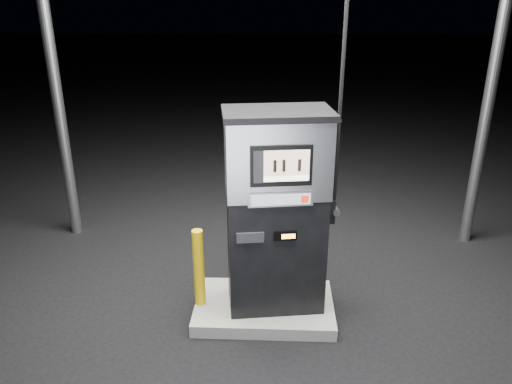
{
  "coord_description": "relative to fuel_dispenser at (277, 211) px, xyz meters",
  "views": [
    {
      "loc": [
        0.12,
        -4.9,
        3.52
      ],
      "look_at": [
        -0.1,
        0.0,
        1.53
      ],
      "focal_mm": 35.0,
      "sensor_mm": 36.0,
      "label": 1
    }
  ],
  "objects": [
    {
      "name": "pump_island",
      "position": [
        -0.13,
        -0.02,
        -1.24
      ],
      "size": [
        1.6,
        1.0,
        0.15
      ],
      "primitive_type": "cube",
      "color": "slate",
      "rests_on": "ground"
    },
    {
      "name": "fuel_dispenser",
      "position": [
        0.0,
        0.0,
        0.0
      ],
      "size": [
        1.29,
        0.82,
        4.7
      ],
      "rotation": [
        0.0,
        0.0,
        0.14
      ],
      "color": "black",
      "rests_on": "pump_island"
    },
    {
      "name": "bollard_left",
      "position": [
        -0.87,
        -0.07,
        -0.7
      ],
      "size": [
        0.15,
        0.15,
        0.94
      ],
      "primitive_type": "cylinder",
      "rotation": [
        0.0,
        0.0,
        0.23
      ],
      "color": "#E7B80C",
      "rests_on": "pump_island"
    },
    {
      "name": "bollard_right",
      "position": [
        0.42,
        -0.18,
        -0.69
      ],
      "size": [
        0.16,
        0.16,
        0.94
      ],
      "primitive_type": "cylinder",
      "rotation": [
        0.0,
        0.0,
        -0.39
      ],
      "color": "#E7B80C",
      "rests_on": "pump_island"
    },
    {
      "name": "ground",
      "position": [
        -0.13,
        -0.02,
        -1.31
      ],
      "size": [
        80.0,
        80.0,
        0.0
      ],
      "primitive_type": "plane",
      "color": "black",
      "rests_on": "ground"
    }
  ]
}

